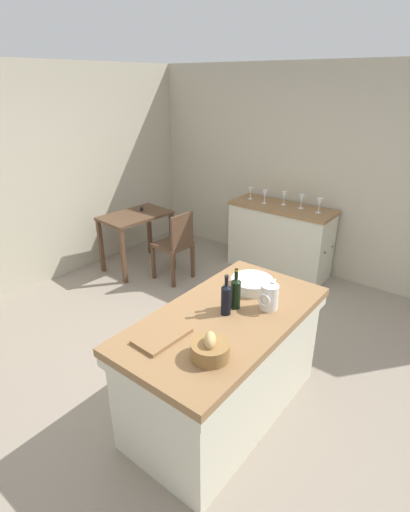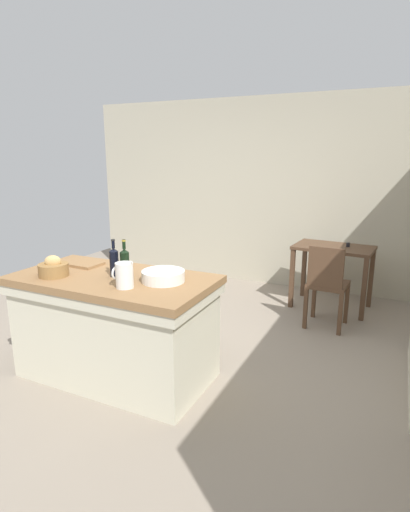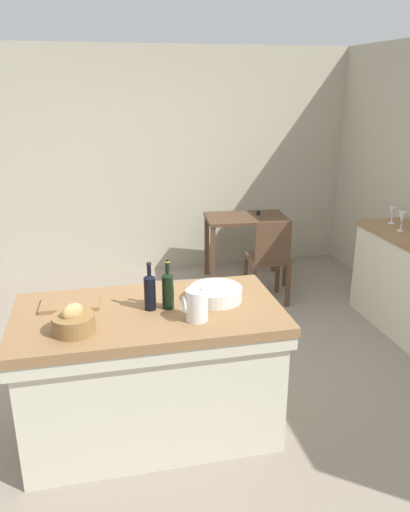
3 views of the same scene
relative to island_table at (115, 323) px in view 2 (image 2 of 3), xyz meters
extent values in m
plane|color=gray|center=(0.23, 0.50, -0.47)|extent=(6.76, 6.76, 0.00)
cube|color=#B2AA93|center=(0.23, 3.10, 0.83)|extent=(5.32, 0.12, 2.60)
cube|color=olive|center=(0.00, 0.00, 0.37)|extent=(1.63, 0.86, 0.06)
cube|color=beige|center=(0.00, 0.00, 0.30)|extent=(1.61, 0.84, 0.08)
cube|color=beige|center=(0.00, 0.00, -0.07)|extent=(1.55, 0.78, 0.82)
cube|color=#513826|center=(1.37, 2.43, 0.28)|extent=(0.94, 0.63, 0.04)
cube|color=#513826|center=(0.93, 2.22, -0.11)|extent=(0.05, 0.05, 0.73)
cube|color=#513826|center=(1.76, 2.16, -0.11)|extent=(0.05, 0.05, 0.73)
cube|color=#513826|center=(0.97, 2.71, -0.11)|extent=(0.05, 0.05, 0.73)
cube|color=#513826|center=(1.80, 2.64, -0.11)|extent=(0.05, 0.05, 0.73)
cylinder|color=black|center=(1.52, 2.47, 0.32)|extent=(0.04, 0.04, 0.05)
cube|color=#513826|center=(1.42, 1.83, 0.00)|extent=(0.42, 0.42, 0.04)
cube|color=#513826|center=(1.41, 1.65, 0.23)|extent=(0.36, 0.05, 0.42)
cube|color=#513826|center=(1.61, 2.00, -0.25)|extent=(0.04, 0.04, 0.45)
cube|color=#513826|center=(1.25, 2.02, -0.25)|extent=(0.04, 0.04, 0.45)
cube|color=#513826|center=(1.59, 1.64, -0.25)|extent=(0.04, 0.04, 0.45)
cube|color=#513826|center=(1.23, 1.66, -0.25)|extent=(0.04, 0.04, 0.45)
cylinder|color=silver|center=(0.26, -0.19, 0.50)|extent=(0.13, 0.13, 0.19)
cone|color=silver|center=(0.32, -0.19, 0.60)|extent=(0.07, 0.04, 0.06)
torus|color=silver|center=(0.19, -0.19, 0.51)|extent=(0.02, 0.10, 0.10)
cylinder|color=silver|center=(0.44, 0.06, 0.45)|extent=(0.33, 0.33, 0.09)
cylinder|color=olive|center=(-0.43, -0.19, 0.45)|extent=(0.24, 0.24, 0.10)
ellipsoid|color=tan|center=(-0.43, -0.19, 0.52)|extent=(0.15, 0.13, 0.10)
cube|color=olive|center=(-0.47, 0.17, 0.42)|extent=(0.37, 0.23, 0.02)
cylinder|color=black|center=(0.12, 0.00, 0.51)|extent=(0.07, 0.07, 0.21)
cone|color=black|center=(0.12, 0.00, 0.63)|extent=(0.07, 0.07, 0.02)
cylinder|color=black|center=(0.12, 0.00, 0.68)|extent=(0.03, 0.03, 0.07)
cylinder|color=#B29933|center=(0.12, 0.00, 0.71)|extent=(0.03, 0.03, 0.01)
cylinder|color=black|center=(0.01, 0.01, 0.51)|extent=(0.07, 0.07, 0.21)
cone|color=black|center=(0.01, 0.01, 0.62)|extent=(0.07, 0.07, 0.02)
cylinder|color=black|center=(0.01, 0.01, 0.67)|extent=(0.03, 0.03, 0.07)
cylinder|color=black|center=(0.01, 0.01, 0.70)|extent=(0.03, 0.03, 0.01)
camera|label=1|loc=(-1.92, -1.32, 1.92)|focal=27.36mm
camera|label=2|loc=(2.03, -2.54, 1.36)|focal=28.82mm
camera|label=3|loc=(-0.26, -2.76, 1.71)|focal=34.81mm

